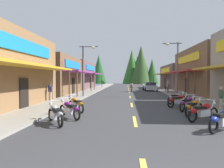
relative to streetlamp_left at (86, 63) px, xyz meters
name	(u,v)px	position (x,y,z in m)	size (l,w,h in m)	color
ground	(129,93)	(4.79, 7.90, -3.74)	(9.42, 84.04, 0.10)	#38383A
sidewalk_left	(89,92)	(-1.23, 7.90, -3.63)	(2.63, 84.04, 0.12)	gray
sidewalk_right	(171,92)	(10.82, 7.90, -3.63)	(2.63, 84.04, 0.12)	gray
centerline_dashes	(129,91)	(4.79, 9.97, -3.68)	(0.16, 56.87, 0.01)	#E0C64C
storefront_left_middle	(45,75)	(-6.28, 4.11, -1.25)	(9.35, 9.93, 4.87)	brown
storefront_left_far	(73,76)	(-5.98, 16.50, -1.11)	(8.74, 12.07, 5.15)	brown
storefront_right_middle	(212,72)	(15.22, 4.82, -0.76)	(8.04, 12.55, 5.85)	brown
storefront_right_far	(185,77)	(16.00, 18.83, -1.37)	(9.63, 12.13, 4.63)	brown
streetlamp_left	(86,63)	(0.00, 0.00, 0.00)	(2.03, 0.30, 5.59)	#474C51
streetlamp_right	(175,61)	(9.60, 0.68, 0.21)	(2.03, 0.30, 5.96)	#474C51
motorcycle_parked_right_0	(223,119)	(8.23, -12.97, -3.20)	(1.74, 1.41, 1.04)	black
motorcycle_parked_right_1	(203,111)	(8.14, -11.14, -3.20)	(1.89, 1.18, 1.04)	black
motorcycle_parked_right_2	(194,107)	(8.18, -9.71, -3.20)	(1.53, 1.64, 1.04)	black
motorcycle_parked_right_3	(188,103)	(8.36, -8.04, -3.20)	(1.55, 1.62, 1.04)	black
motorcycle_parked_right_4	(178,100)	(8.16, -6.47, -3.20)	(1.89, 1.18, 1.04)	black
motorcycle_parked_right_5	(177,98)	(8.49, -4.61, -3.20)	(1.81, 1.31, 1.04)	black
motorcycle_parked_left_0	(55,114)	(1.12, -12.29, -3.20)	(1.36, 1.78, 1.04)	black
motorcycle_parked_left_1	(70,109)	(1.39, -10.96, -3.20)	(1.59, 1.57, 1.04)	black
motorcycle_parked_left_2	(76,104)	(1.22, -8.97, -3.20)	(1.44, 1.71, 1.04)	black
rider_cruising_lead	(132,88)	(5.17, 8.66, -3.03)	(0.60, 2.14, 1.57)	black
pedestrian_by_shop	(168,86)	(10.02, 6.23, -2.68)	(0.43, 0.45, 1.74)	#726659
pedestrian_browsing	(50,91)	(-2.20, -4.56, -2.68)	(0.47, 0.42, 1.73)	#B2A599
pedestrian_waiting	(221,97)	(10.52, -7.83, -2.81)	(0.27, 0.57, 1.54)	#B2A599
parked_car_curbside	(150,87)	(8.30, 11.90, -3.00)	(2.14, 4.34, 1.40)	silver
treeline_backdrop	(133,68)	(6.76, 50.93, 2.13)	(24.39, 11.63, 13.55)	#2C5F23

